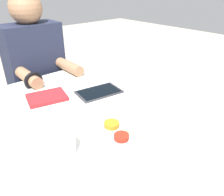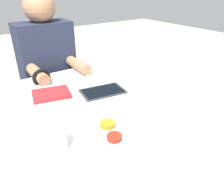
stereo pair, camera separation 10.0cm
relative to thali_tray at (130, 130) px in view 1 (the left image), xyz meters
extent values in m
cube|color=silver|center=(-0.09, 0.27, -0.39)|extent=(1.17, 1.04, 0.76)
cylinder|color=#B7BABF|center=(0.00, 0.00, 0.00)|extent=(0.29, 0.29, 0.01)
cylinder|color=orange|center=(-0.04, 0.07, 0.01)|extent=(0.06, 0.06, 0.02)
cylinder|color=maroon|center=(-0.07, -0.02, 0.01)|extent=(0.06, 0.06, 0.02)
cylinder|color=#DBBC7F|center=(0.05, -0.01, 0.01)|extent=(0.15, 0.15, 0.01)
cylinder|color=#B7BABF|center=(0.01, -0.08, 0.01)|extent=(0.15, 0.01, 0.01)
sphere|color=#B7BABF|center=(0.08, -0.08, 0.01)|extent=(0.02, 0.02, 0.02)
cube|color=silver|center=(-0.12, 0.48, 0.00)|extent=(0.21, 0.18, 0.01)
cube|color=red|center=(-0.12, 0.48, 0.00)|extent=(0.22, 0.18, 0.02)
cube|color=#28282D|center=(0.13, 0.36, 0.00)|extent=(0.25, 0.18, 0.01)
cube|color=black|center=(0.13, 0.36, 0.00)|extent=(0.23, 0.16, 0.00)
cube|color=black|center=(0.04, 0.95, -0.55)|extent=(0.33, 0.22, 0.44)
cube|color=#1E2338|center=(0.04, 0.95, -0.02)|extent=(0.37, 0.20, 0.62)
sphere|color=#936B4C|center=(0.04, 0.95, 0.38)|extent=(0.20, 0.20, 0.20)
cylinder|color=#936B4C|center=(-0.10, 0.74, 0.03)|extent=(0.07, 0.26, 0.07)
cylinder|color=#936B4C|center=(0.17, 0.74, 0.03)|extent=(0.07, 0.26, 0.07)
torus|color=black|center=(-0.10, 0.66, 0.03)|extent=(0.11, 0.02, 0.11)
cylinder|color=silver|center=(-0.26, 0.06, 0.04)|extent=(0.08, 0.08, 0.09)
camera|label=1|loc=(-0.53, -0.48, 0.52)|focal=35.00mm
camera|label=2|loc=(-0.45, -0.55, 0.52)|focal=35.00mm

